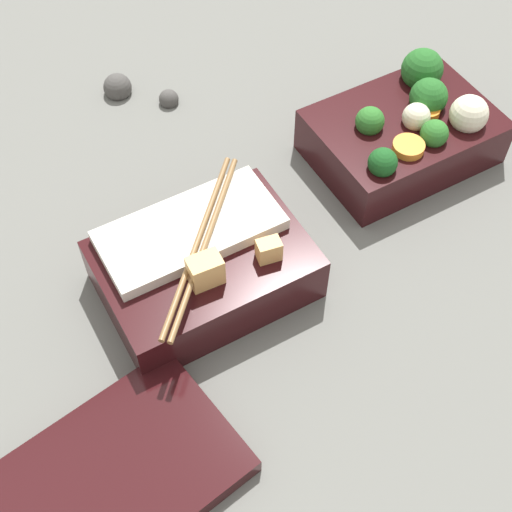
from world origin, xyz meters
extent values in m
plane|color=slate|center=(0.00, 0.00, 0.00)|extent=(3.00, 3.00, 0.00)
cube|color=black|center=(-0.13, -0.03, 0.03)|extent=(0.18, 0.13, 0.05)
sphere|color=#236023|center=(-0.16, -0.03, 0.06)|extent=(0.04, 0.04, 0.04)
sphere|color=#2D7028|center=(-0.14, 0.01, 0.06)|extent=(0.03, 0.03, 0.03)
sphere|color=#19511E|center=(-0.07, 0.02, 0.06)|extent=(0.03, 0.03, 0.03)
sphere|color=#236023|center=(-0.18, -0.07, 0.06)|extent=(0.04, 0.04, 0.04)
sphere|color=#2D7028|center=(-0.09, -0.03, 0.06)|extent=(0.03, 0.03, 0.03)
cylinder|color=orange|center=(-0.15, -0.02, 0.05)|extent=(0.04, 0.04, 0.01)
cylinder|color=orange|center=(-0.11, 0.01, 0.05)|extent=(0.04, 0.04, 0.01)
sphere|color=beige|center=(-0.14, -0.02, 0.06)|extent=(0.03, 0.03, 0.03)
sphere|color=beige|center=(-0.18, 0.01, 0.06)|extent=(0.04, 0.04, 0.04)
cube|color=black|center=(0.12, 0.02, 0.03)|extent=(0.18, 0.13, 0.05)
cube|color=silver|center=(0.12, 0.00, 0.06)|extent=(0.16, 0.07, 0.01)
cube|color=#EAB266|center=(0.07, 0.06, 0.06)|extent=(0.02, 0.02, 0.02)
cube|color=#EAB266|center=(0.13, 0.05, 0.06)|extent=(0.03, 0.02, 0.03)
cylinder|color=olive|center=(0.12, 0.02, 0.07)|extent=(0.14, 0.15, 0.01)
cylinder|color=olive|center=(0.12, 0.03, 0.07)|extent=(0.14, 0.15, 0.01)
cube|color=black|center=(0.26, 0.15, 0.01)|extent=(0.19, 0.15, 0.02)
sphere|color=#474442|center=(0.09, -0.26, 0.01)|extent=(0.03, 0.03, 0.03)
sphere|color=#474442|center=(0.04, -0.22, 0.01)|extent=(0.02, 0.02, 0.02)
camera|label=1|loc=(0.26, 0.36, 0.54)|focal=50.00mm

